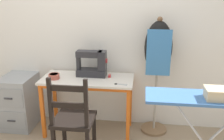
{
  "coord_description": "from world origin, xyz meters",
  "views": [
    {
      "loc": [
        0.64,
        -2.46,
        1.7
      ],
      "look_at": [
        0.3,
        0.22,
        0.83
      ],
      "focal_mm": 40.0,
      "sensor_mm": 36.0,
      "label": 1
    }
  ],
  "objects_px": {
    "sewing_machine": "(93,64)",
    "scissors": "(119,84)",
    "thread_spool_near_machine": "(109,76)",
    "storage_box": "(218,94)",
    "filing_cabinet": "(20,101)",
    "dress_form": "(158,54)",
    "wooden_chair": "(73,121)",
    "ironing_board": "(210,103)",
    "fabric_bowl": "(54,76)"
  },
  "relations": [
    {
      "from": "sewing_machine",
      "to": "scissors",
      "type": "relative_size",
      "value": 2.53
    },
    {
      "from": "thread_spool_near_machine",
      "to": "storage_box",
      "type": "xyz_separation_m",
      "value": [
        0.98,
        -0.86,
        0.2
      ]
    },
    {
      "from": "sewing_machine",
      "to": "thread_spool_near_machine",
      "type": "relative_size",
      "value": 8.85
    },
    {
      "from": "scissors",
      "to": "filing_cabinet",
      "type": "xyz_separation_m",
      "value": [
        -1.3,
        0.21,
        -0.38
      ]
    },
    {
      "from": "thread_spool_near_machine",
      "to": "dress_form",
      "type": "relative_size",
      "value": 0.03
    },
    {
      "from": "sewing_machine",
      "to": "thread_spool_near_machine",
      "type": "xyz_separation_m",
      "value": [
        0.2,
        -0.04,
        -0.12
      ]
    },
    {
      "from": "thread_spool_near_machine",
      "to": "dress_form",
      "type": "distance_m",
      "value": 0.62
    },
    {
      "from": "scissors",
      "to": "thread_spool_near_machine",
      "type": "distance_m",
      "value": 0.25
    },
    {
      "from": "wooden_chair",
      "to": "storage_box",
      "type": "height_order",
      "value": "storage_box"
    },
    {
      "from": "storage_box",
      "to": "wooden_chair",
      "type": "bearing_deg",
      "value": 168.6
    },
    {
      "from": "sewing_machine",
      "to": "filing_cabinet",
      "type": "distance_m",
      "value": 1.1
    },
    {
      "from": "sewing_machine",
      "to": "scissors",
      "type": "xyz_separation_m",
      "value": [
        0.33,
        -0.25,
        -0.14
      ]
    },
    {
      "from": "scissors",
      "to": "ironing_board",
      "type": "bearing_deg",
      "value": -37.13
    },
    {
      "from": "scissors",
      "to": "thread_spool_near_machine",
      "type": "xyz_separation_m",
      "value": [
        -0.13,
        0.21,
        0.02
      ]
    },
    {
      "from": "sewing_machine",
      "to": "fabric_bowl",
      "type": "distance_m",
      "value": 0.48
    },
    {
      "from": "sewing_machine",
      "to": "filing_cabinet",
      "type": "bearing_deg",
      "value": -177.41
    },
    {
      "from": "scissors",
      "to": "thread_spool_near_machine",
      "type": "relative_size",
      "value": 3.5
    },
    {
      "from": "sewing_machine",
      "to": "dress_form",
      "type": "relative_size",
      "value": 0.26
    },
    {
      "from": "scissors",
      "to": "ironing_board",
      "type": "height_order",
      "value": "ironing_board"
    },
    {
      "from": "fabric_bowl",
      "to": "dress_form",
      "type": "distance_m",
      "value": 1.23
    },
    {
      "from": "fabric_bowl",
      "to": "wooden_chair",
      "type": "height_order",
      "value": "wooden_chair"
    },
    {
      "from": "thread_spool_near_machine",
      "to": "ironing_board",
      "type": "relative_size",
      "value": 0.04
    },
    {
      "from": "scissors",
      "to": "wooden_chair",
      "type": "bearing_deg",
      "value": -136.28
    },
    {
      "from": "ironing_board",
      "to": "storage_box",
      "type": "bearing_deg",
      "value": -47.73
    },
    {
      "from": "wooden_chair",
      "to": "scissors",
      "type": "bearing_deg",
      "value": 43.72
    },
    {
      "from": "filing_cabinet",
      "to": "dress_form",
      "type": "xyz_separation_m",
      "value": [
        1.72,
        0.07,
        0.66
      ]
    },
    {
      "from": "fabric_bowl",
      "to": "dress_form",
      "type": "height_order",
      "value": "dress_form"
    },
    {
      "from": "thread_spool_near_machine",
      "to": "ironing_board",
      "type": "distance_m",
      "value": 1.26
    },
    {
      "from": "ironing_board",
      "to": "storage_box",
      "type": "relative_size",
      "value": 5.33
    },
    {
      "from": "dress_form",
      "to": "ironing_board",
      "type": "bearing_deg",
      "value": -66.53
    },
    {
      "from": "scissors",
      "to": "dress_form",
      "type": "distance_m",
      "value": 0.58
    },
    {
      "from": "sewing_machine",
      "to": "fabric_bowl",
      "type": "relative_size",
      "value": 2.88
    },
    {
      "from": "fabric_bowl",
      "to": "storage_box",
      "type": "bearing_deg",
      "value": -24.6
    },
    {
      "from": "sewing_machine",
      "to": "thread_spool_near_machine",
      "type": "distance_m",
      "value": 0.24
    },
    {
      "from": "thread_spool_near_machine",
      "to": "storage_box",
      "type": "relative_size",
      "value": 0.21
    },
    {
      "from": "storage_box",
      "to": "fabric_bowl",
      "type": "bearing_deg",
      "value": 155.4
    },
    {
      "from": "thread_spool_near_machine",
      "to": "filing_cabinet",
      "type": "xyz_separation_m",
      "value": [
        -1.17,
        -0.01,
        -0.39
      ]
    },
    {
      "from": "thread_spool_near_machine",
      "to": "ironing_board",
      "type": "xyz_separation_m",
      "value": [
        0.94,
        -0.83,
        0.1
      ]
    },
    {
      "from": "scissors",
      "to": "filing_cabinet",
      "type": "height_order",
      "value": "scissors"
    },
    {
      "from": "fabric_bowl",
      "to": "dress_form",
      "type": "bearing_deg",
      "value": 9.25
    },
    {
      "from": "thread_spool_near_machine",
      "to": "wooden_chair",
      "type": "relative_size",
      "value": 0.04
    },
    {
      "from": "filing_cabinet",
      "to": "dress_form",
      "type": "height_order",
      "value": "dress_form"
    },
    {
      "from": "sewing_machine",
      "to": "dress_form",
      "type": "xyz_separation_m",
      "value": [
        0.75,
        0.03,
        0.14
      ]
    },
    {
      "from": "scissors",
      "to": "wooden_chair",
      "type": "xyz_separation_m",
      "value": [
        -0.42,
        -0.4,
        -0.26
      ]
    },
    {
      "from": "wooden_chair",
      "to": "storage_box",
      "type": "bearing_deg",
      "value": -11.4
    },
    {
      "from": "wooden_chair",
      "to": "ironing_board",
      "type": "bearing_deg",
      "value": -9.95
    },
    {
      "from": "dress_form",
      "to": "ironing_board",
      "type": "height_order",
      "value": "dress_form"
    },
    {
      "from": "fabric_bowl",
      "to": "scissors",
      "type": "distance_m",
      "value": 0.77
    },
    {
      "from": "fabric_bowl",
      "to": "ironing_board",
      "type": "xyz_separation_m",
      "value": [
        1.58,
        -0.7,
        0.08
      ]
    },
    {
      "from": "sewing_machine",
      "to": "ironing_board",
      "type": "bearing_deg",
      "value": -37.11
    }
  ]
}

